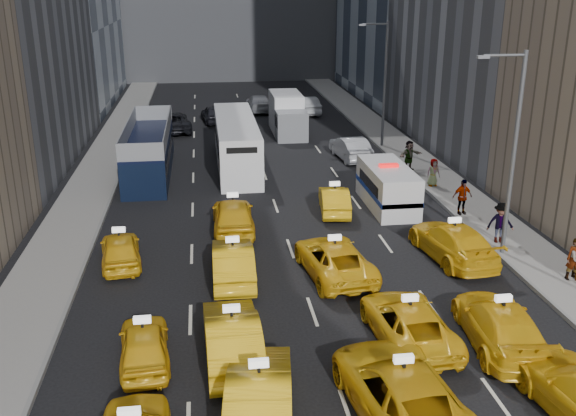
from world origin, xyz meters
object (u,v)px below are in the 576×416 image
at_px(box_truck, 287,115).
at_px(nypd_van, 388,187).
at_px(city_bus, 236,143).
at_px(double_decker, 149,148).
at_px(pedestrian_0, 575,259).

bearing_deg(box_truck, nypd_van, -82.30).
distance_m(nypd_van, city_bus, 12.06).
bearing_deg(city_bus, double_decker, -173.15).
distance_m(nypd_van, pedestrian_0, 11.23).
height_order(nypd_van, box_truck, box_truck).
distance_m(city_bus, pedestrian_0, 23.13).
relative_size(nypd_van, box_truck, 0.84).
relative_size(double_decker, box_truck, 1.66).
relative_size(nypd_van, double_decker, 0.51).
relative_size(nypd_van, city_bus, 0.47).
distance_m(box_truck, pedestrian_0, 29.52).
relative_size(city_bus, pedestrian_0, 6.92).
distance_m(double_decker, city_bus, 5.68).
xyz_separation_m(double_decker, pedestrian_0, (18.10, -18.37, -0.59)).
height_order(box_truck, pedestrian_0, box_truck).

